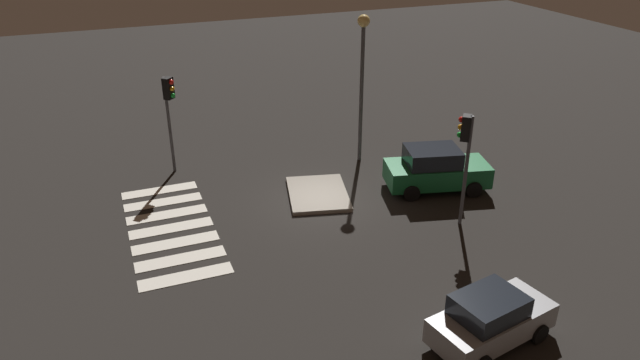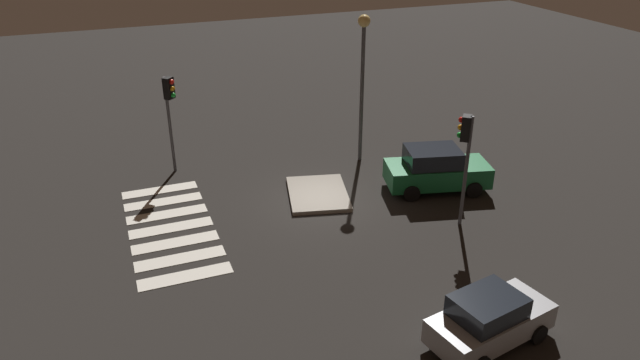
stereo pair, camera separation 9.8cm
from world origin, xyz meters
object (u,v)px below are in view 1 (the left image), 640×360
at_px(traffic_island, 318,194).
at_px(car_silver, 491,319).
at_px(car_green, 436,169).
at_px(traffic_light_south, 169,102).
at_px(street_lamp, 362,63).
at_px(traffic_light_north, 465,143).

distance_m(traffic_island, car_silver, 10.43).
xyz_separation_m(car_green, traffic_light_south, (-5.90, -10.32, 2.49)).
distance_m(traffic_island, traffic_light_south, 7.80).
xyz_separation_m(traffic_island, traffic_light_south, (-4.64, -5.29, 3.35)).
height_order(car_green, street_lamp, street_lamp).
xyz_separation_m(car_green, car_silver, (9.07, -3.67, -0.14)).
distance_m(traffic_island, traffic_light_north, 6.82).
bearing_deg(traffic_light_south, car_silver, -21.33).
relative_size(car_green, street_lamp, 0.68).
relative_size(traffic_island, car_green, 0.80).
xyz_separation_m(car_green, street_lamp, (-4.11, -1.75, 3.86)).
relative_size(traffic_light_north, street_lamp, 0.65).
bearing_deg(car_green, traffic_light_north, -90.54).
distance_m(car_green, street_lamp, 5.91).
bearing_deg(street_lamp, traffic_island, -48.92).
bearing_deg(traffic_island, street_lamp, 131.08).
distance_m(traffic_light_north, street_lamp, 7.21).
xyz_separation_m(car_silver, street_lamp, (-13.17, 1.92, 4.00)).
distance_m(car_silver, traffic_light_south, 16.58).
relative_size(traffic_light_south, traffic_light_north, 1.01).
bearing_deg(street_lamp, traffic_light_north, 8.26).
distance_m(car_green, car_silver, 9.78).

